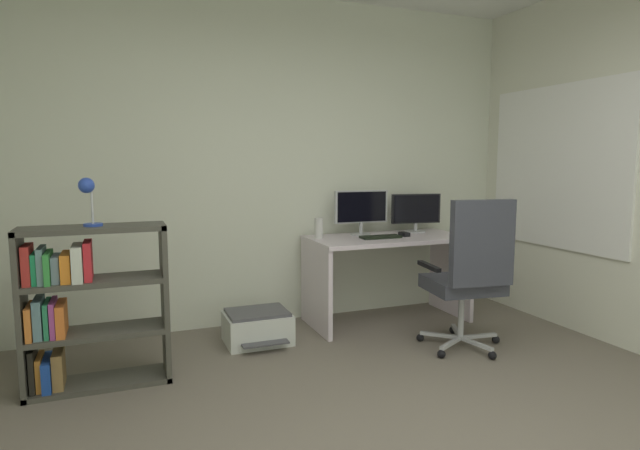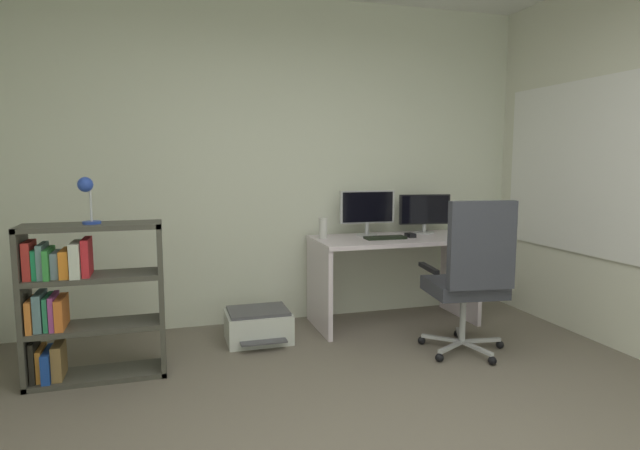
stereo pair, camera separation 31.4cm
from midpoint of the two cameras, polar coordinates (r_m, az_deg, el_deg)
The scene contains 13 objects.
wall_back at distance 4.50m, azimuth -7.69°, elevation 6.76°, with size 4.48×0.10×2.74m, color silver.
window_pane at distance 4.75m, azimuth 22.78°, elevation 5.86°, with size 0.01×1.37×1.27m, color white.
window_frame at distance 4.75m, azimuth 22.71°, elevation 5.86°, with size 0.02×1.45×1.35m, color white.
desk at distance 4.51m, azimuth 5.37°, elevation -3.83°, with size 1.35×0.66×0.74m.
monitor_main at distance 4.51m, azimuth 2.53°, elevation 1.78°, with size 0.48×0.18×0.39m.
monitor_secondary at distance 4.76m, azimuth 8.58°, elevation 1.57°, with size 0.46×0.18×0.35m.
keyboard at distance 4.37m, azimuth 4.59°, elevation -1.32°, with size 0.34×0.13×0.02m, color black.
computer_mouse at distance 4.50m, azimuth 7.21°, elevation -1.01°, with size 0.06×0.10×0.03m, color black.
desktop_speaker at distance 4.33m, azimuth -2.22°, elevation -0.37°, with size 0.07×0.07×0.17m, color silver.
office_chair at distance 3.86m, azimuth 13.85°, elevation -4.89°, with size 0.64×0.63×1.12m.
bookshelf at distance 3.57m, azimuth -27.10°, elevation -7.95°, with size 0.84×0.29×1.00m.
desk_lamp at distance 3.46m, azimuth -26.42°, elevation 3.07°, with size 0.13×0.11×0.29m.
printer at distance 4.11m, azimuth -9.05°, elevation -10.96°, with size 0.49×0.46×0.25m.
Camera 1 is at (-1.21, -1.68, 1.38)m, focal length 29.32 mm.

